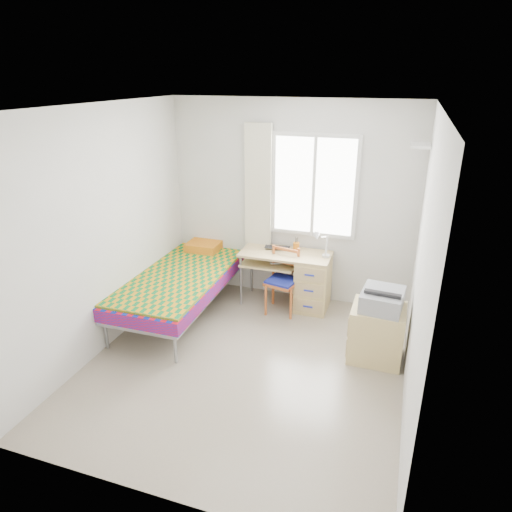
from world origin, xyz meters
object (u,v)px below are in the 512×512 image
Objects in this scene: bed at (184,277)px; chair at (284,276)px; desk at (308,279)px; printer at (382,299)px; cabinet at (376,333)px.

bed reaches higher than chair.
desk is (1.47, 0.59, -0.07)m from bed.
desk is at bearing 21.28° from bed.
desk is 2.30× the size of printer.
bed is 1.93× the size of desk.
bed is at bearing -148.74° from chair.
printer is (0.02, 0.01, 0.40)m from cabinet.
cabinet is at bearing -18.50° from chair.
bed is 2.47m from printer.
bed is at bearing -158.85° from desk.
bed is at bearing 173.23° from cabinet.
desk reaches higher than cabinet.
chair is at bearing -147.89° from desk.
desk is at bearing 45.03° from chair.
printer is (2.44, -0.30, 0.24)m from bed.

